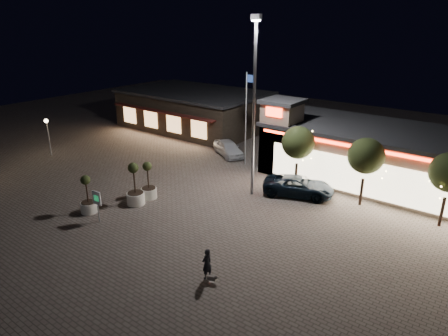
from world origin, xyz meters
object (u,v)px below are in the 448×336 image
Objects in this scene: pickup_truck at (298,186)px; planter_mid at (88,201)px; pedestrian at (207,264)px; white_sedan at (228,148)px; valet_sign at (97,201)px; planter_left at (135,191)px.

planter_mid is (-9.80, -10.88, 0.11)m from pickup_truck.
pedestrian is 10.83m from planter_mid.
valet_sign is (1.25, -15.44, 0.74)m from white_sedan.
white_sedan is 1.61× the size of planter_mid.
white_sedan is 2.64× the size of pedestrian.
valet_sign is at bearing 124.16° from pickup_truck.
planter_left reaches higher than white_sedan.
pickup_truck is 14.64m from planter_mid.
pedestrian is at bearing 164.97° from pickup_truck.
valet_sign is (1.62, -0.41, 0.65)m from planter_mid.
planter_left is (-8.29, -8.14, 0.24)m from pickup_truck.
white_sedan is 15.51m from valet_sign.
pickup_truck is at bearing 48.00° from planter_mid.
planter_left is at bearing 61.12° from planter_mid.
valet_sign reaches higher than white_sedan.
planter_left reaches higher than planter_mid.
planter_left is at bearing 114.57° from pickup_truck.
planter_mid reaches higher than white_sedan.
pickup_truck is 1.92× the size of planter_mid.
valet_sign is (0.11, -3.15, 0.52)m from planter_left.
planter_mid reaches higher than valet_sign.
planter_left is at bearing -101.60° from pedestrian.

